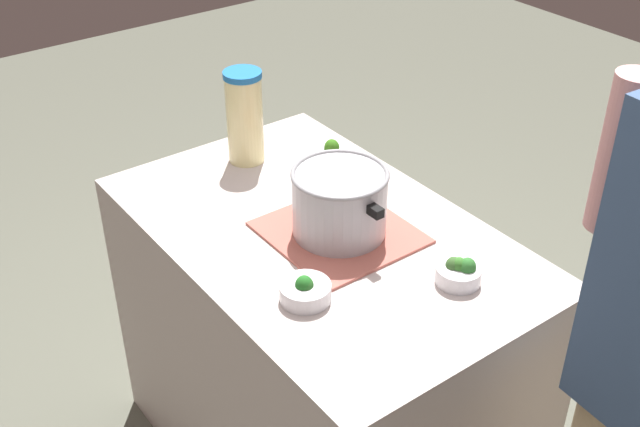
{
  "coord_description": "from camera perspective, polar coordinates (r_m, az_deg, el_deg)",
  "views": [
    {
      "loc": [
        1.38,
        -1.02,
        2.06
      ],
      "look_at": [
        0.0,
        0.0,
        0.94
      ],
      "focal_mm": 44.82,
      "sensor_mm": 36.0,
      "label": 1
    }
  ],
  "objects": [
    {
      "name": "counter_slab",
      "position": [
        2.35,
        -0.0,
        -10.18
      ],
      "size": [
        1.18,
        0.74,
        0.89
      ],
      "primitive_type": "cube",
      "color": "beige",
      "rests_on": "ground_plane"
    },
    {
      "name": "broccoli_bowl_center",
      "position": [
        1.91,
        9.88,
        -4.15
      ],
      "size": [
        0.11,
        0.11,
        0.07
      ],
      "color": "silver",
      "rests_on": "counter_slab"
    },
    {
      "name": "dish_cloth",
      "position": [
        2.06,
        1.37,
        -1.36
      ],
      "size": [
        0.36,
        0.34,
        0.01
      ],
      "primitive_type": "cube",
      "color": "#BB6457",
      "rests_on": "counter_slab"
    },
    {
      "name": "cooking_pot",
      "position": [
        2.0,
        1.41,
        0.88
      ],
      "size": [
        0.31,
        0.25,
        0.18
      ],
      "color": "#B7B7BC",
      "rests_on": "dish_cloth"
    },
    {
      "name": "broccoli_bowl_front",
      "position": [
        1.83,
        -1.07,
        -5.52
      ],
      "size": [
        0.12,
        0.12,
        0.07
      ],
      "color": "silver",
      "rests_on": "counter_slab"
    },
    {
      "name": "lemonade_pitcher",
      "position": [
        2.34,
        -5.4,
        6.9
      ],
      "size": [
        0.11,
        0.11,
        0.28
      ],
      "color": "#F7EFA2",
      "rests_on": "counter_slab"
    },
    {
      "name": "broccoli_bowl_back",
      "position": [
        2.36,
        0.94,
        4.21
      ],
      "size": [
        0.11,
        0.11,
        0.08
      ],
      "color": "silver",
      "rests_on": "counter_slab"
    }
  ]
}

